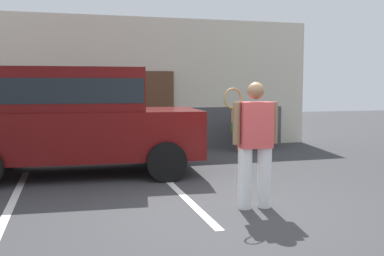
{
  "coord_description": "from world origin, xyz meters",
  "views": [
    {
      "loc": [
        -2.13,
        -5.57,
        1.74
      ],
      "look_at": [
        -0.23,
        1.2,
        1.05
      ],
      "focal_mm": 41.63,
      "sensor_mm": 36.0,
      "label": 1
    }
  ],
  "objects_px": {
    "potted_plant_by_porch": "(244,131)",
    "parked_suv": "(73,116)",
    "potted_plant_secondary": "(266,131)",
    "tennis_player_man": "(255,143)"
  },
  "relations": [
    {
      "from": "potted_plant_by_porch",
      "to": "potted_plant_secondary",
      "type": "distance_m",
      "value": 0.87
    },
    {
      "from": "potted_plant_secondary",
      "to": "parked_suv",
      "type": "bearing_deg",
      "value": -154.78
    },
    {
      "from": "potted_plant_by_porch",
      "to": "parked_suv",
      "type": "bearing_deg",
      "value": -154.42
    },
    {
      "from": "parked_suv",
      "to": "tennis_player_man",
      "type": "relative_size",
      "value": 2.66
    },
    {
      "from": "parked_suv",
      "to": "potted_plant_secondary",
      "type": "relative_size",
      "value": 5.63
    },
    {
      "from": "parked_suv",
      "to": "potted_plant_by_porch",
      "type": "bearing_deg",
      "value": 29.31
    },
    {
      "from": "potted_plant_by_porch",
      "to": "potted_plant_secondary",
      "type": "relative_size",
      "value": 1.1
    },
    {
      "from": "parked_suv",
      "to": "tennis_player_man",
      "type": "distance_m",
      "value": 3.92
    },
    {
      "from": "tennis_player_man",
      "to": "potted_plant_by_porch",
      "type": "height_order",
      "value": "tennis_player_man"
    },
    {
      "from": "parked_suv",
      "to": "potted_plant_by_porch",
      "type": "distance_m",
      "value": 4.89
    }
  ]
}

